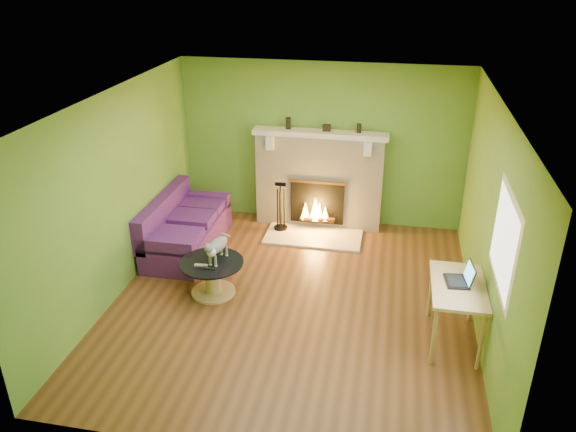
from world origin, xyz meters
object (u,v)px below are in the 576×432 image
(coffee_table, at_px, (212,275))
(desk, at_px, (458,292))
(sofa, at_px, (184,229))
(cat, at_px, (218,248))

(coffee_table, height_order, desk, desk)
(coffee_table, distance_m, desk, 3.06)
(sofa, relative_size, cat, 3.06)
(sofa, bearing_deg, cat, -50.23)
(coffee_table, bearing_deg, cat, 32.01)
(cat, bearing_deg, coffee_table, -137.07)
(coffee_table, relative_size, desk, 0.81)
(coffee_table, height_order, cat, cat)
(sofa, height_order, desk, sofa)
(sofa, distance_m, coffee_table, 1.38)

